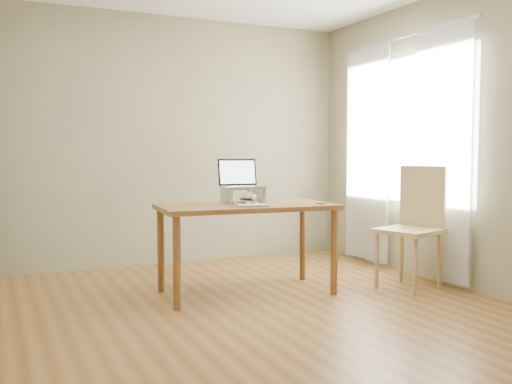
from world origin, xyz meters
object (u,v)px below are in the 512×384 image
at_px(cat, 244,196).
at_px(chair, 416,222).
at_px(keyboard, 252,206).
at_px(laptop, 240,180).
at_px(desk, 247,216).

xyz_separation_m(cat, chair, (1.40, -0.54, -0.23)).
bearing_deg(cat, keyboard, -98.17).
height_order(laptop, chair, laptop).
distance_m(laptop, keyboard, 0.41).
distance_m(desk, chair, 1.49).
height_order(desk, chair, chair).
bearing_deg(cat, chair, -16.38).
distance_m(laptop, chair, 1.58).
distance_m(laptop, cat, 0.14).
relative_size(cat, chair, 0.45).
xyz_separation_m(laptop, keyboard, (-0.05, -0.36, -0.18)).
bearing_deg(chair, keyboard, 154.46).
relative_size(desk, cat, 3.12).
relative_size(keyboard, cat, 0.57).
xyz_separation_m(laptop, cat, (0.03, -0.03, -0.13)).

